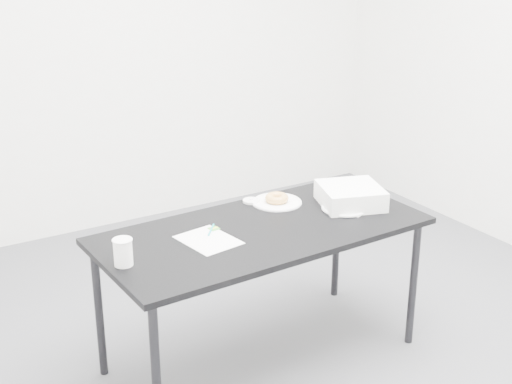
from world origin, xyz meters
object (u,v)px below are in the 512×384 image
donut_near (345,204)px  coffee_cup (123,252)px  scorecard (208,240)px  donut_far (277,198)px  plate_far (277,202)px  bakery_box (350,196)px  pen (211,230)px  table (262,238)px  plate_near (345,208)px

donut_near → coffee_cup: 1.13m
scorecard → donut_far: (0.49, 0.22, 0.02)m
plate_far → bakery_box: bakery_box is taller
donut_near → donut_far: 0.33m
pen → coffee_cup: coffee_cup is taller
donut_far → bakery_box: bearing=-35.0°
scorecard → pen: bearing=46.6°
table → plate_far: (0.22, 0.22, 0.05)m
pen → donut_far: bearing=-34.3°
table → donut_near: donut_near is taller
plate_near → coffee_cup: size_ratio=1.96×
plate_near → plate_far: 0.33m
plate_near → bakery_box: bearing=30.1°
pen → donut_near: size_ratio=1.15×
pen → coffee_cup: 0.48m
table → bakery_box: (0.51, 0.02, 0.10)m
pen → plate_near: (0.67, -0.10, -0.00)m
pen → donut_far: size_ratio=1.05×
donut_far → pen: bearing=-162.7°
scorecard → table: bearing=-9.9°
bakery_box → coffee_cup: bearing=-158.8°
plate_near → coffee_cup: bearing=-179.1°
pen → plate_far: bearing=-34.3°
table → coffee_cup: 0.68m
plate_far → donut_far: 0.02m
plate_near → donut_near: donut_near is taller
donut_near → plate_far: (-0.23, 0.24, -0.02)m
table → coffee_cup: coffee_cup is taller
table → donut_near: bearing=-4.0°
pen → plate_near: bearing=-60.4°
table → bakery_box: bakery_box is taller
table → scorecard: bearing=176.6°
scorecard → plate_near: (0.73, -0.02, 0.00)m
plate_near → donut_near: 0.02m
plate_far → donut_far: bearing=0.0°
coffee_cup → donut_near: bearing=0.9°
plate_far → pen: bearing=-162.7°
plate_near → bakery_box: (0.06, 0.03, 0.04)m
table → donut_far: (0.22, 0.22, 0.08)m
plate_near → plate_far: size_ratio=0.91×
scorecard → plate_far: size_ratio=1.06×
pen → plate_near: size_ratio=0.54×
bakery_box → donut_far: bearing=163.7°
donut_near → plate_near: bearing=-90.0°
plate_far → coffee_cup: bearing=-164.0°
bakery_box → donut_near: bearing=-131.2°
donut_near → coffee_cup: coffee_cup is taller
donut_far → coffee_cup: size_ratio=1.01×
plate_near → donut_near: bearing=90.0°
plate_near → bakery_box: size_ratio=0.78×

